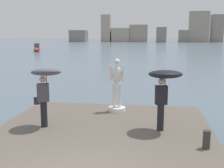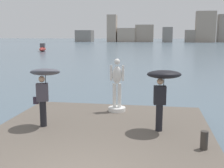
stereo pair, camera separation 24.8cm
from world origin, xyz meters
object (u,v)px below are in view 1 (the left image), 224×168
at_px(statue_white_figure, 117,90).
at_px(mooring_bollard, 207,139).
at_px(onlooker_right, 164,82).
at_px(onlooker_left, 45,82).
at_px(boat_leftward, 37,48).

relative_size(statue_white_figure, mooring_bollard, 4.17).
bearing_deg(onlooker_right, mooring_bollard, -50.83).
distance_m(onlooker_left, boat_leftward, 52.31).
bearing_deg(mooring_bollard, boat_leftward, 117.23).
height_order(onlooker_right, boat_leftward, onlooker_right).
height_order(onlooker_left, boat_leftward, onlooker_left).
bearing_deg(mooring_bollard, onlooker_left, 166.29).
bearing_deg(onlooker_right, onlooker_left, -177.75).
distance_m(statue_white_figure, mooring_bollard, 4.58).
xyz_separation_m(onlooker_left, onlooker_right, (3.90, 0.15, 0.07)).
bearing_deg(onlooker_right, boat_leftward, 116.83).
distance_m(statue_white_figure, onlooker_left, 3.19).
bearing_deg(onlooker_left, statue_white_figure, 46.91).
height_order(statue_white_figure, boat_leftward, statue_white_figure).
distance_m(mooring_bollard, boat_leftward, 55.53).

